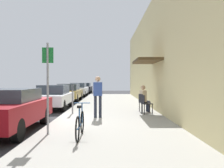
% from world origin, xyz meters
% --- Properties ---
extents(ground_plane, '(60.00, 60.00, 0.00)m').
position_xyz_m(ground_plane, '(0.00, 0.00, 0.00)').
color(ground_plane, '#2D2D30').
extents(sidewalk_slab, '(4.50, 32.00, 0.12)m').
position_xyz_m(sidewalk_slab, '(2.25, 2.00, 0.06)').
color(sidewalk_slab, '#9E9B93').
rests_on(sidewalk_slab, ground_plane).
extents(building_facade, '(1.40, 32.00, 6.12)m').
position_xyz_m(building_facade, '(4.65, 2.00, 3.06)').
color(building_facade, beige).
rests_on(building_facade, ground_plane).
extents(parked_car_0, '(1.80, 4.40, 1.38)m').
position_xyz_m(parked_car_0, '(-1.10, -1.67, 0.73)').
color(parked_car_0, maroon).
rests_on(parked_car_0, ground_plane).
extents(parked_car_1, '(1.80, 4.40, 1.39)m').
position_xyz_m(parked_car_1, '(-1.10, 4.69, 0.72)').
color(parked_car_1, silver).
rests_on(parked_car_1, ground_plane).
extents(parked_car_2, '(1.80, 4.40, 1.39)m').
position_xyz_m(parked_car_2, '(-1.10, 10.00, 0.72)').
color(parked_car_2, '#A58433').
rests_on(parked_car_2, ground_plane).
extents(parked_car_3, '(1.80, 4.40, 1.39)m').
position_xyz_m(parked_car_3, '(-1.10, 16.07, 0.72)').
color(parked_car_3, silver).
rests_on(parked_car_3, ground_plane).
extents(parked_car_4, '(1.80, 4.40, 1.33)m').
position_xyz_m(parked_car_4, '(-1.10, 22.44, 0.70)').
color(parked_car_4, black).
rests_on(parked_car_4, ground_plane).
extents(parking_meter, '(0.12, 0.10, 1.32)m').
position_xyz_m(parking_meter, '(0.45, 1.71, 0.89)').
color(parking_meter, slate).
rests_on(parking_meter, sidewalk_slab).
extents(street_sign, '(0.32, 0.06, 2.60)m').
position_xyz_m(street_sign, '(0.40, -2.65, 1.64)').
color(street_sign, gray).
rests_on(street_sign, sidewalk_slab).
extents(bicycle_0, '(0.46, 1.71, 0.90)m').
position_xyz_m(bicycle_0, '(1.37, -3.09, 0.48)').
color(bicycle_0, black).
rests_on(bicycle_0, sidewalk_slab).
extents(cafe_chair_0, '(0.52, 0.52, 0.87)m').
position_xyz_m(cafe_chair_0, '(3.80, 1.56, 0.62)').
color(cafe_chair_0, black).
rests_on(cafe_chair_0, sidewalk_slab).
extents(cafe_chair_1, '(0.55, 0.55, 0.87)m').
position_xyz_m(cafe_chair_1, '(3.80, 2.31, 0.62)').
color(cafe_chair_1, black).
rests_on(cafe_chair_1, sidewalk_slab).
extents(seated_patron_1, '(0.50, 0.46, 1.29)m').
position_xyz_m(seated_patron_1, '(3.86, 2.33, 0.82)').
color(seated_patron_1, '#232838').
rests_on(seated_patron_1, sidewalk_slab).
extents(pedestrian_standing, '(0.36, 0.22, 1.70)m').
position_xyz_m(pedestrian_standing, '(1.68, 0.47, 1.12)').
color(pedestrian_standing, '#232838').
rests_on(pedestrian_standing, sidewalk_slab).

